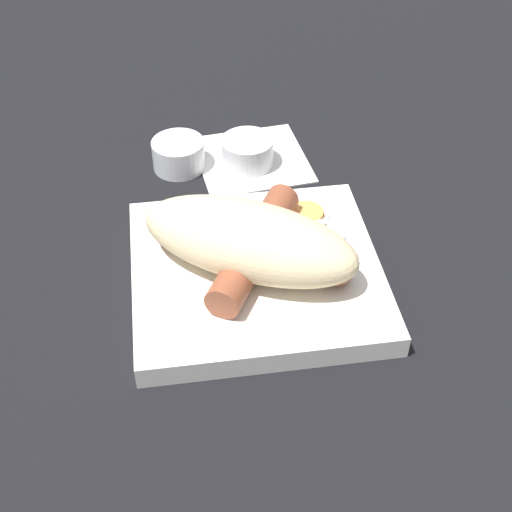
% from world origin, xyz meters
% --- Properties ---
extents(ground_plane, '(3.00, 3.00, 0.00)m').
position_xyz_m(ground_plane, '(0.00, 0.00, 0.00)').
color(ground_plane, black).
extents(food_tray, '(0.21, 0.20, 0.02)m').
position_xyz_m(food_tray, '(0.00, 0.00, 0.01)').
color(food_tray, silver).
rests_on(food_tray, ground_plane).
extents(bread_roll, '(0.20, 0.16, 0.06)m').
position_xyz_m(bread_roll, '(0.01, -0.00, 0.05)').
color(bread_roll, beige).
rests_on(bread_roll, food_tray).
extents(sausage, '(0.16, 0.14, 0.03)m').
position_xyz_m(sausage, '(0.00, -0.01, 0.04)').
color(sausage, brown).
rests_on(sausage, food_tray).
extents(pickled_veggies, '(0.07, 0.07, 0.00)m').
position_xyz_m(pickled_veggies, '(-0.06, -0.05, 0.02)').
color(pickled_veggies, '#F99E4C').
rests_on(pickled_veggies, food_tray).
extents(napkin, '(0.12, 0.12, 0.00)m').
position_xyz_m(napkin, '(-0.02, -0.18, 0.00)').
color(napkin, white).
rests_on(napkin, ground_plane).
extents(condiment_cup_near, '(0.05, 0.05, 0.03)m').
position_xyz_m(condiment_cup_near, '(-0.02, -0.17, 0.01)').
color(condiment_cup_near, silver).
rests_on(condiment_cup_near, ground_plane).
extents(condiment_cup_far, '(0.05, 0.05, 0.03)m').
position_xyz_m(condiment_cup_far, '(0.05, -0.18, 0.01)').
color(condiment_cup_far, silver).
rests_on(condiment_cup_far, ground_plane).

